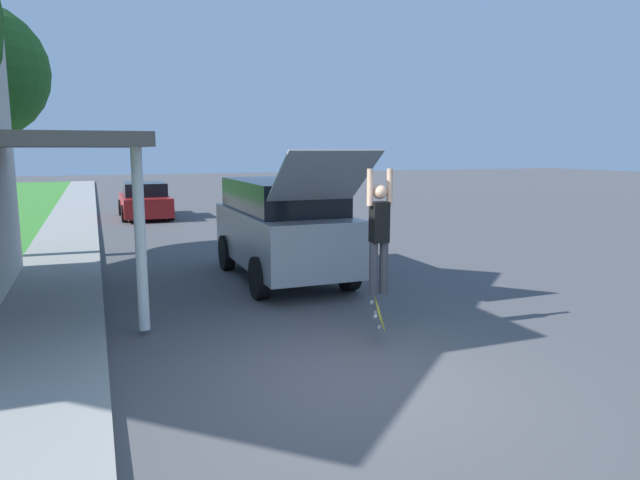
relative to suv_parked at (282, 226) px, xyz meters
name	(u,v)px	position (x,y,z in m)	size (l,w,h in m)	color
ground_plane	(352,382)	(-0.92, -5.52, -1.15)	(120.00, 120.00, 0.00)	#49494C
sidewalk	(53,290)	(-4.52, 0.48, -1.10)	(1.80, 80.00, 0.10)	gray
suv_parked	(282,226)	(0.00, 0.00, 0.00)	(2.04, 5.22, 2.76)	gray
car_down_street	(145,201)	(-1.78, 12.55, -0.48)	(1.94, 4.10, 1.42)	maroon
skateboarder	(379,231)	(0.19, -4.04, 0.42)	(0.41, 0.21, 1.85)	#38383D
skateboard	(379,313)	(0.09, -4.28, -0.75)	(0.38, 0.75, 0.32)	#A89323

